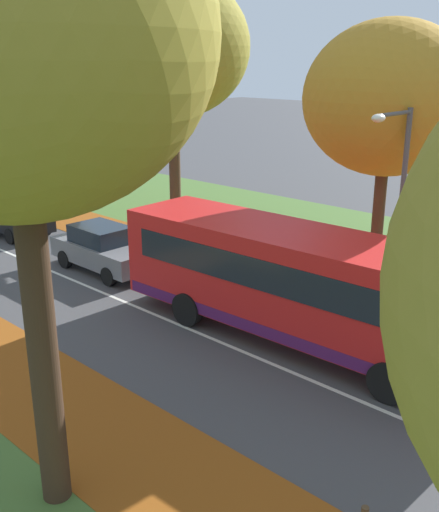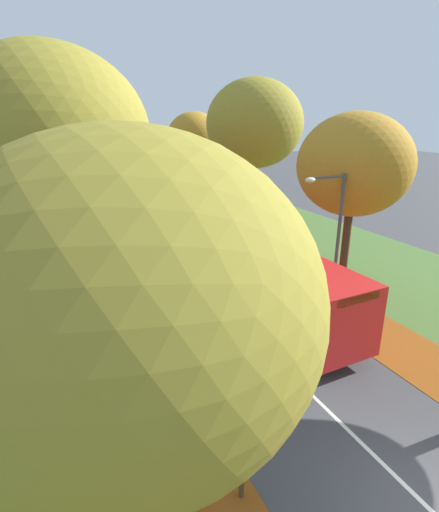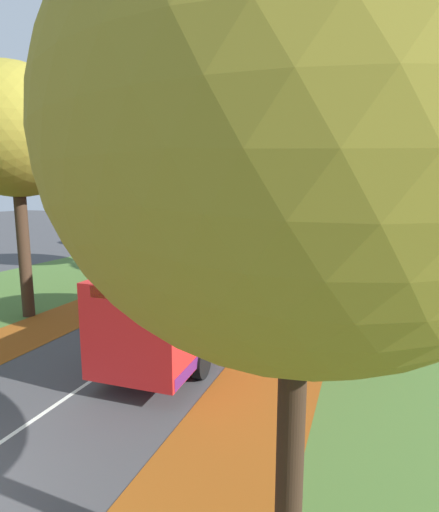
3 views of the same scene
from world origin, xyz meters
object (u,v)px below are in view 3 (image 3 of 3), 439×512
(tree_left_far, at_px, (209,170))
(tree_right_far, at_px, (357,175))
(car_grey_lead, at_px, (258,270))
(bus, at_px, (202,289))
(car_red_fourth_in_line, at_px, (310,235))
(tree_right_near, at_px, (339,163))
(tree_left_mid, at_px, (151,172))
(tree_right_nearest, at_px, (300,143))
(tree_right_mid, at_px, (363,144))
(streetlamp_right, at_px, (251,240))
(car_silver_trailing, at_px, (315,229))
(car_black_following, at_px, (285,253))
(tree_left_near, at_px, (15,132))
(car_white_third_in_line, at_px, (297,243))

(tree_left_far, distance_m, tree_right_far, 12.03)
(car_grey_lead, bearing_deg, bus, -89.16)
(tree_left_far, distance_m, car_red_fourth_in_line, 12.55)
(tree_right_near, xyz_separation_m, car_red_fourth_in_line, (-4.47, 26.96, -5.22))
(tree_right_near, distance_m, car_red_fourth_in_line, 27.82)
(tree_left_mid, xyz_separation_m, tree_left_far, (0.03, 9.60, 0.57))
(tree_right_nearest, relative_size, tree_right_far, 0.95)
(tree_right_mid, relative_size, car_grey_lead, 2.47)
(tree_right_mid, bearing_deg, tree_right_far, 93.20)
(tree_right_nearest, xyz_separation_m, streetlamp_right, (-2.54, 7.06, -1.95))
(tree_left_mid, distance_m, tree_right_far, 15.35)
(car_silver_trailing, bearing_deg, tree_right_nearest, -83.29)
(tree_right_mid, bearing_deg, tree_right_nearest, -90.72)
(tree_left_mid, xyz_separation_m, car_black_following, (7.60, 5.26, -5.54))
(tree_right_near, bearing_deg, tree_left_far, 122.35)
(tree_right_mid, xyz_separation_m, car_red_fourth_in_line, (-4.93, 17.23, -6.78))
(tree_left_near, relative_size, tree_left_mid, 1.19)
(tree_left_mid, bearing_deg, tree_right_far, 38.28)
(tree_right_nearest, distance_m, streetlamp_right, 7.76)
(car_black_following, bearing_deg, tree_right_mid, -45.21)
(bus, relative_size, car_black_following, 2.49)
(tree_right_far, relative_size, car_grey_lead, 2.01)
(car_red_fourth_in_line, xyz_separation_m, car_silver_trailing, (-0.27, 6.54, 0.00))
(tree_left_far, bearing_deg, tree_right_near, -57.65)
(tree_right_far, bearing_deg, tree_left_mid, -141.72)
(tree_left_far, xyz_separation_m, car_red_fourth_in_line, (7.60, 7.90, -6.11))
(bus, xyz_separation_m, car_red_fourth_in_line, (0.05, 27.25, -0.89))
(tree_right_near, distance_m, bus, 6.27)
(tree_left_mid, relative_size, tree_right_near, 1.02)
(tree_left_near, xyz_separation_m, tree_left_far, (0.12, 19.88, -0.53))
(car_grey_lead, relative_size, car_black_following, 1.00)
(tree_left_mid, xyz_separation_m, tree_right_near, (12.11, -9.47, -0.32))
(tree_right_nearest, xyz_separation_m, car_white_third_in_line, (-4.87, 29.39, -4.88))
(tree_left_far, distance_m, tree_right_mid, 15.64)
(tree_left_mid, relative_size, streetlamp_right, 1.41)
(tree_left_near, distance_m, tree_right_far, 23.25)
(tree_left_near, xyz_separation_m, car_grey_lead, (7.55, 8.83, -6.64))
(tree_right_far, relative_size, streetlamp_right, 1.41)
(car_grey_lead, distance_m, car_red_fourth_in_line, 18.96)
(streetlamp_right, xyz_separation_m, car_red_fourth_in_line, (-2.16, 28.64, -2.92))
(car_white_third_in_line, bearing_deg, car_silver_trailing, 90.43)
(tree_left_mid, distance_m, car_grey_lead, 9.41)
(tree_right_mid, bearing_deg, bus, -116.41)
(car_silver_trailing, bearing_deg, tree_right_far, -72.13)
(streetlamp_right, bearing_deg, car_red_fourth_in_line, 94.31)
(bus, xyz_separation_m, car_grey_lead, (-0.12, 8.30, -0.89))
(tree_right_mid, xyz_separation_m, bus, (-4.98, -10.03, -5.89))
(tree_left_near, relative_size, tree_right_far, 1.18)
(tree_left_far, bearing_deg, tree_left_mid, -90.18)
(tree_right_mid, relative_size, car_red_fourth_in_line, 2.44)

